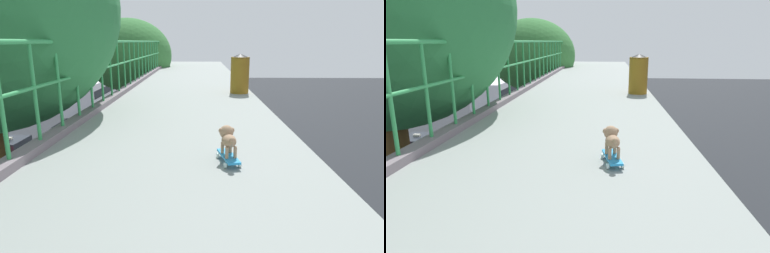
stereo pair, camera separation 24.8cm
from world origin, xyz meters
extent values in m
cylinder|color=#30954F|center=(-0.25, 1.37, 6.00)|extent=(0.04, 0.04, 1.17)
cylinder|color=#30954F|center=(-0.25, 2.05, 6.00)|extent=(0.04, 0.04, 1.17)
cylinder|color=#30954F|center=(-0.25, 2.73, 6.00)|extent=(0.04, 0.04, 1.17)
cylinder|color=#30954F|center=(-0.25, 3.42, 6.00)|extent=(0.04, 0.04, 1.17)
cylinder|color=#30954F|center=(-0.25, 4.10, 6.00)|extent=(0.04, 0.04, 1.17)
cylinder|color=#30954F|center=(-0.25, 4.78, 6.00)|extent=(0.04, 0.04, 1.17)
cylinder|color=#30954F|center=(-0.25, 5.46, 6.00)|extent=(0.04, 0.04, 1.17)
cylinder|color=#30954F|center=(-0.25, 6.15, 6.00)|extent=(0.04, 0.04, 1.17)
cylinder|color=#30954F|center=(-0.25, 6.83, 6.00)|extent=(0.04, 0.04, 1.17)
cylinder|color=#30954F|center=(-0.25, 7.51, 6.00)|extent=(0.04, 0.04, 1.17)
cylinder|color=#30954F|center=(-0.25, 8.20, 6.00)|extent=(0.04, 0.04, 1.17)
cylinder|color=#30954F|center=(-0.25, 8.88, 6.00)|extent=(0.04, 0.04, 1.17)
cylinder|color=#30954F|center=(-0.25, 9.56, 6.00)|extent=(0.04, 0.04, 1.17)
cylinder|color=#30954F|center=(-0.25, 10.25, 6.00)|extent=(0.04, 0.04, 1.17)
cylinder|color=#30954F|center=(-0.25, 10.93, 6.00)|extent=(0.04, 0.04, 1.17)
cylinder|color=#30954F|center=(-0.25, 11.61, 6.00)|extent=(0.04, 0.04, 1.17)
cylinder|color=#30954F|center=(-0.25, 12.29, 6.00)|extent=(0.04, 0.04, 1.17)
cylinder|color=#30954F|center=(-0.25, 12.98, 6.00)|extent=(0.04, 0.04, 1.17)
cylinder|color=#30954F|center=(-0.25, 13.66, 6.00)|extent=(0.04, 0.04, 1.17)
cylinder|color=#30954F|center=(-0.25, 14.34, 6.00)|extent=(0.04, 0.04, 1.17)
cylinder|color=#30954F|center=(-0.25, 15.03, 6.00)|extent=(0.04, 0.04, 1.17)
cylinder|color=#30954F|center=(-0.25, 15.71, 6.00)|extent=(0.04, 0.04, 1.17)
cylinder|color=#30954F|center=(-0.25, 16.39, 6.00)|extent=(0.04, 0.04, 1.17)
cylinder|color=#30954F|center=(-0.25, 17.08, 6.00)|extent=(0.04, 0.04, 1.17)
cylinder|color=#30954F|center=(-0.25, 17.76, 6.00)|extent=(0.04, 0.04, 1.17)
cylinder|color=#30954F|center=(-0.25, 18.44, 6.00)|extent=(0.04, 0.04, 1.17)
cube|color=slate|center=(-4.90, 10.15, 0.53)|extent=(1.86, 4.41, 0.66)
cube|color=#1E232B|center=(-4.90, 10.00, 1.12)|extent=(1.69, 2.05, 0.51)
cylinder|color=black|center=(-4.01, 11.46, 0.33)|extent=(0.19, 0.65, 0.65)
cylinder|color=black|center=(-5.79, 11.46, 0.33)|extent=(0.19, 0.65, 0.65)
cylinder|color=black|center=(-4.01, 8.85, 0.33)|extent=(0.19, 0.65, 0.65)
cube|color=red|center=(-8.55, 14.57, 0.55)|extent=(1.79, 4.18, 0.67)
cube|color=#1E232B|center=(-8.55, 14.91, 1.17)|extent=(1.53, 1.92, 0.58)
cube|color=silver|center=(-8.55, 14.91, 1.53)|extent=(0.36, 0.16, 0.12)
cylinder|color=black|center=(-7.69, 13.27, 0.34)|extent=(0.20, 0.67, 0.67)
cylinder|color=black|center=(-7.69, 15.86, 0.34)|extent=(0.20, 0.67, 0.67)
cylinder|color=black|center=(-9.40, 15.86, 0.34)|extent=(0.20, 0.67, 0.67)
cube|color=white|center=(-8.45, 30.58, 1.65)|extent=(2.59, 11.22, 2.74)
cube|color=black|center=(-8.45, 30.58, 2.13)|extent=(2.61, 10.33, 0.70)
cylinder|color=black|center=(-7.21, 34.51, 0.48)|extent=(0.28, 0.96, 0.96)
cylinder|color=black|center=(-9.70, 34.51, 0.48)|extent=(0.28, 0.96, 0.96)
cylinder|color=black|center=(-7.21, 27.50, 0.48)|extent=(0.28, 0.96, 0.96)
cylinder|color=black|center=(-9.70, 27.50, 0.48)|extent=(0.28, 0.96, 0.96)
cylinder|color=brown|center=(-2.12, 4.02, 2.91)|extent=(0.47, 0.47, 5.82)
cylinder|color=brown|center=(-1.98, 15.54, 2.33)|extent=(0.55, 0.55, 4.66)
ellipsoid|color=#347135|center=(-1.98, 15.54, 5.89)|extent=(4.47, 4.47, 3.72)
cube|color=#248FD2|center=(2.02, 1.59, 5.39)|extent=(0.23, 0.49, 0.02)
cylinder|color=white|center=(2.06, 1.76, 5.34)|extent=(0.03, 0.06, 0.06)
cylinder|color=white|center=(1.91, 1.73, 5.34)|extent=(0.03, 0.06, 0.06)
cylinder|color=white|center=(2.12, 1.45, 5.34)|extent=(0.03, 0.06, 0.06)
cylinder|color=white|center=(1.97, 1.42, 5.34)|extent=(0.03, 0.06, 0.06)
cylinder|color=#A07C5D|center=(2.05, 1.68, 5.46)|extent=(0.04, 0.04, 0.12)
cylinder|color=#A07C5D|center=(1.96, 1.66, 5.46)|extent=(0.04, 0.04, 0.12)
cylinder|color=#A07C5D|center=(2.08, 1.51, 5.46)|extent=(0.04, 0.04, 0.12)
cylinder|color=#A07C5D|center=(1.99, 1.49, 5.46)|extent=(0.04, 0.04, 0.12)
ellipsoid|color=#A07C5D|center=(2.02, 1.58, 5.56)|extent=(0.19, 0.26, 0.14)
sphere|color=#A07C5D|center=(2.00, 1.68, 5.63)|extent=(0.15, 0.15, 0.15)
ellipsoid|color=#977551|center=(1.99, 1.75, 5.62)|extent=(0.07, 0.08, 0.05)
sphere|color=#A07C5D|center=(2.05, 1.69, 5.65)|extent=(0.06, 0.06, 0.06)
sphere|color=#A07C5D|center=(1.94, 1.67, 5.65)|extent=(0.06, 0.06, 0.06)
sphere|color=#A07C5D|center=(2.04, 1.46, 5.60)|extent=(0.07, 0.07, 0.07)
cylinder|color=#8B6118|center=(2.72, 6.55, 5.76)|extent=(0.46, 0.46, 0.90)
cone|color=black|center=(2.72, 6.55, 6.24)|extent=(0.47, 0.47, 0.10)
camera|label=1|loc=(1.70, -1.76, 6.59)|focal=30.66mm
camera|label=2|loc=(1.95, -1.75, 6.59)|focal=30.66mm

